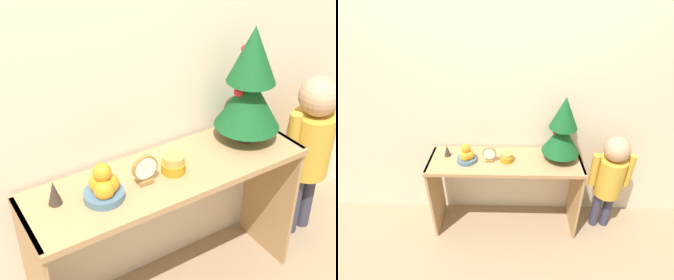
# 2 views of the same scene
# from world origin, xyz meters

# --- Properties ---
(ground_plane) EXTENTS (12.00, 12.00, 0.00)m
(ground_plane) POSITION_xyz_m (0.00, 0.00, 0.00)
(ground_plane) COLOR #997F60
(back_wall) EXTENTS (7.00, 0.05, 2.50)m
(back_wall) POSITION_xyz_m (0.00, 0.44, 1.25)
(back_wall) COLOR beige
(back_wall) RESTS_ON ground_plane
(console_table) EXTENTS (1.27, 0.39, 0.75)m
(console_table) POSITION_xyz_m (0.00, 0.20, 0.58)
(console_table) COLOR tan
(console_table) RESTS_ON ground_plane
(mini_tree) EXTENTS (0.30, 0.30, 0.55)m
(mini_tree) POSITION_xyz_m (0.45, 0.23, 1.02)
(mini_tree) COLOR #4C3828
(mini_tree) RESTS_ON console_table
(fruit_bowl) EXTENTS (0.16, 0.16, 0.16)m
(fruit_bowl) POSITION_xyz_m (-0.31, 0.18, 0.81)
(fruit_bowl) COLOR #476B84
(fruit_bowl) RESTS_ON console_table
(singing_bowl) EXTENTS (0.10, 0.10, 0.08)m
(singing_bowl) POSITION_xyz_m (0.01, 0.18, 0.79)
(singing_bowl) COLOR #B78419
(singing_bowl) RESTS_ON console_table
(desk_clock) EXTENTS (0.11, 0.04, 0.13)m
(desk_clock) POSITION_xyz_m (-0.13, 0.18, 0.81)
(desk_clock) COLOR olive
(desk_clock) RESTS_ON console_table
(figurine) EXTENTS (0.05, 0.05, 0.10)m
(figurine) POSITION_xyz_m (-0.49, 0.25, 0.80)
(figurine) COLOR #382D23
(figurine) RESTS_ON console_table
(child_figure) EXTENTS (0.36, 0.23, 0.97)m
(child_figure) POSITION_xyz_m (0.90, 0.21, 0.60)
(child_figure) COLOR #38384C
(child_figure) RESTS_ON ground_plane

